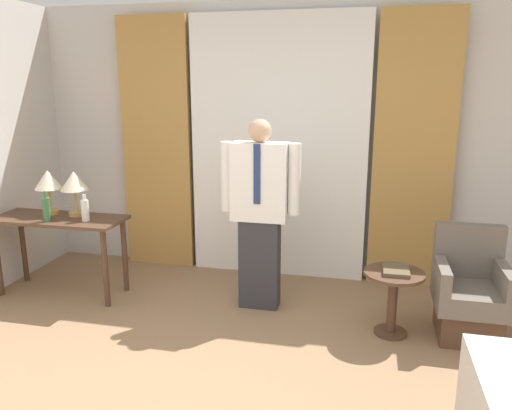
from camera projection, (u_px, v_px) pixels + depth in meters
wall_back at (280, 142)px, 5.02m from camera, size 10.00×0.06×2.70m
curtain_sheer_center at (278, 149)px, 4.91m from camera, size 1.75×0.06×2.58m
curtain_drape_left at (156, 146)px, 5.18m from camera, size 0.74×0.06×2.58m
curtain_drape_right at (413, 153)px, 4.63m from camera, size 0.74×0.06×2.58m
desk at (59, 230)px, 4.57m from camera, size 1.21×0.48×0.73m
table_lamp_left at (48, 182)px, 4.59m from camera, size 0.25×0.25×0.42m
table_lamp_right at (74, 183)px, 4.53m from camera, size 0.25×0.25×0.42m
bottle_near_edge at (85, 210)px, 4.41m from camera, size 0.07×0.07×0.24m
bottle_by_lamp at (46, 209)px, 4.39m from camera, size 0.06×0.06×0.27m
person at (260, 209)px, 4.23m from camera, size 0.68×0.22×1.64m
armchair at (469, 296)px, 3.85m from camera, size 0.52×0.56×0.85m
side_table at (393, 292)px, 3.86m from camera, size 0.47×0.47×0.52m
book at (396, 270)px, 3.81m from camera, size 0.20×0.25×0.03m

